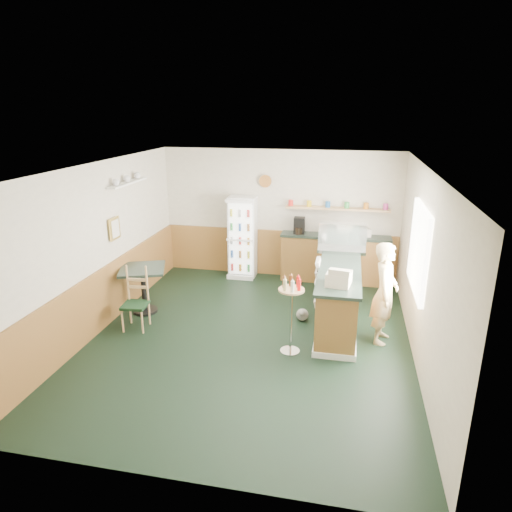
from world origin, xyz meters
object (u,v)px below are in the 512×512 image
(cafe_table, at_px, (143,281))
(shopkeeper, at_px, (385,293))
(display_case, at_px, (342,238))
(cafe_chair, at_px, (137,296))
(cash_register, at_px, (339,279))
(condiment_stand, at_px, (291,305))
(drinks_fridge, at_px, (242,237))

(cafe_table, bearing_deg, shopkeeper, -3.37)
(display_case, relative_size, cafe_chair, 0.82)
(shopkeeper, bearing_deg, cash_register, 124.03)
(shopkeeper, bearing_deg, cafe_table, 96.66)
(shopkeeper, relative_size, condiment_stand, 1.35)
(shopkeeper, bearing_deg, display_case, 36.83)
(cafe_table, bearing_deg, cafe_chair, -75.97)
(cash_register, xyz_separation_m, shopkeeper, (0.70, 0.31, -0.30))
(drinks_fridge, xyz_separation_m, cafe_table, (-1.30, -2.15, -0.28))
(cafe_table, bearing_deg, drinks_fridge, 58.89)
(display_case, bearing_deg, cafe_table, -161.39)
(cash_register, xyz_separation_m, condiment_stand, (-0.66, -0.33, -0.34))
(display_case, distance_m, cash_register, 1.70)
(display_case, bearing_deg, condiment_stand, -108.02)
(cash_register, distance_m, cafe_chair, 3.31)
(drinks_fridge, distance_m, cash_register, 3.43)
(condiment_stand, bearing_deg, drinks_fridge, 115.46)
(display_case, xyz_separation_m, cafe_chair, (-3.26, -1.69, -0.71))
(condiment_stand, relative_size, cafe_chair, 1.14)
(drinks_fridge, bearing_deg, cafe_chair, -113.31)
(cash_register, relative_size, cafe_table, 0.37)
(drinks_fridge, height_order, cash_register, drinks_fridge)
(drinks_fridge, height_order, cafe_chair, drinks_fridge)
(cafe_table, bearing_deg, cash_register, -9.24)
(display_case, relative_size, shopkeeper, 0.53)
(shopkeeper, relative_size, cafe_table, 1.65)
(shopkeeper, distance_m, condiment_stand, 1.50)
(shopkeeper, distance_m, cafe_chair, 3.98)
(cafe_chair, bearing_deg, cash_register, -4.94)
(drinks_fridge, height_order, condiment_stand, drinks_fridge)
(shopkeeper, height_order, cafe_chair, shopkeeper)
(drinks_fridge, distance_m, shopkeeper, 3.69)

